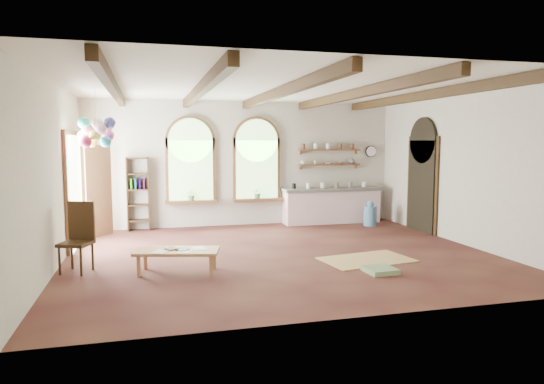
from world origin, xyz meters
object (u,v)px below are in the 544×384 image
object	(u,v)px
side_chair	(77,252)
balloon_cluster	(96,132)
kitchen_counter	(331,205)
coffee_table	(177,252)

from	to	relation	value
side_chair	balloon_cluster	bearing A→B (deg)	80.92
side_chair	balloon_cluster	world-z (taller)	balloon_cluster
kitchen_counter	balloon_cluster	bearing A→B (deg)	-159.98
coffee_table	side_chair	bearing A→B (deg)	164.26
coffee_table	balloon_cluster	distance (m)	3.12
balloon_cluster	kitchen_counter	bearing A→B (deg)	20.02
kitchen_counter	coffee_table	size ratio (longest dim) A/B	1.82
kitchen_counter	side_chair	bearing A→B (deg)	-148.95
kitchen_counter	balloon_cluster	size ratio (longest dim) A/B	2.35
side_chair	kitchen_counter	bearing A→B (deg)	31.05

